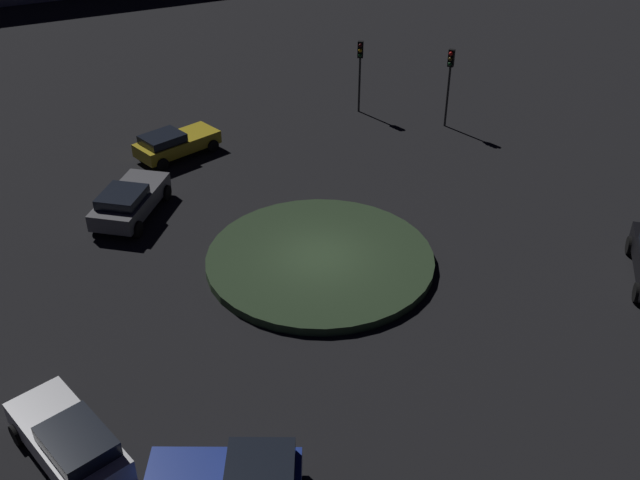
% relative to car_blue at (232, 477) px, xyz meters
% --- Properties ---
extents(ground_plane, '(118.19, 118.19, 0.00)m').
position_rel_car_blue_xyz_m(ground_plane, '(1.57, -10.96, -0.72)').
color(ground_plane, black).
extents(roundabout_island, '(8.85, 8.85, 0.34)m').
position_rel_car_blue_xyz_m(roundabout_island, '(1.57, -10.96, -0.54)').
color(roundabout_island, '#2D4228').
rests_on(roundabout_island, ground_plane).
extents(car_blue, '(4.37, 3.00, 1.40)m').
position_rel_car_blue_xyz_m(car_blue, '(0.00, 0.00, 0.00)').
color(car_blue, '#1E38A5').
rests_on(car_blue, ground_plane).
extents(car_yellow, '(3.37, 4.45, 1.35)m').
position_rel_car_blue_xyz_m(car_yellow, '(11.50, -17.32, -0.00)').
color(car_yellow, gold).
rests_on(car_yellow, ground_plane).
extents(car_white, '(4.62, 3.50, 1.52)m').
position_rel_car_blue_xyz_m(car_white, '(4.67, 0.47, 0.07)').
color(car_white, white).
rests_on(car_white, ground_plane).
extents(car_grey, '(2.62, 4.56, 1.47)m').
position_rel_car_blue_xyz_m(car_grey, '(10.39, -11.51, 0.06)').
color(car_grey, slate).
rests_on(car_grey, ground_plane).
extents(traffic_light_south, '(0.33, 0.37, 4.20)m').
position_rel_car_blue_xyz_m(traffic_light_south, '(-0.30, -25.49, 2.27)').
color(traffic_light_south, '#2D2D2D').
rests_on(traffic_light_south, ground_plane).
extents(traffic_light_south_near, '(0.34, 0.38, 4.00)m').
position_rel_car_blue_xyz_m(traffic_light_south_near, '(4.65, -25.80, 2.14)').
color(traffic_light_south_near, '#2D2D2D').
rests_on(traffic_light_south_near, ground_plane).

